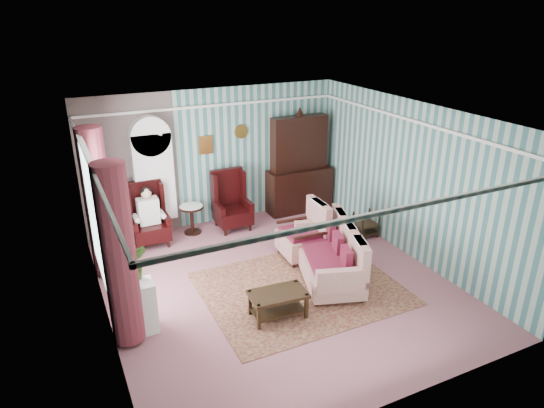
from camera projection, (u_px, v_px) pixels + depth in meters
name	position (u px, v px, depth m)	size (l,w,h in m)	color
floor	(277.00, 284.00, 8.30)	(6.00, 6.00, 0.00)	#98585C
room_shell	(236.00, 176.00, 7.44)	(5.53, 6.02, 2.91)	#3B6B6B
bookcase	(155.00, 184.00, 9.71)	(0.80, 0.28, 2.24)	white
dresser_hutch	(300.00, 162.00, 10.89)	(1.50, 0.56, 2.36)	black
wingback_left	(149.00, 215.00, 9.47)	(0.76, 0.80, 1.25)	black
wingback_right	(232.00, 201.00, 10.17)	(0.76, 0.80, 1.25)	black
seated_woman	(149.00, 217.00, 9.49)	(0.44, 0.40, 1.18)	white
round_side_table	(192.00, 220.00, 10.08)	(0.50, 0.50, 0.60)	black
nest_table	(366.00, 224.00, 9.94)	(0.45, 0.38, 0.54)	black
plant_stand	(136.00, 309.00, 6.94)	(0.55, 0.35, 0.80)	white
rug	(301.00, 288.00, 8.17)	(3.20, 2.60, 0.01)	#541F1C
sofa	(328.00, 248.00, 8.33)	(1.98, 0.99, 1.13)	beige
floral_armchair	(302.00, 235.00, 9.06)	(0.88, 0.85, 0.90)	beige
coffee_table	(278.00, 305.00, 7.36)	(0.87, 0.51, 0.43)	black
potted_plant_a	(128.00, 277.00, 6.60)	(0.35, 0.31, 0.39)	#184F19
potted_plant_b	(137.00, 262.00, 6.85)	(0.29, 0.24, 0.53)	#275B1C
potted_plant_c	(124.00, 273.00, 6.67)	(0.24, 0.24, 0.42)	#255219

